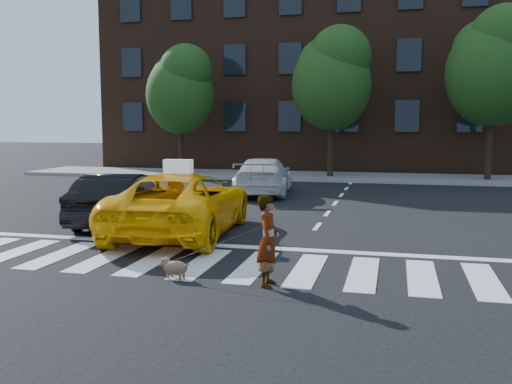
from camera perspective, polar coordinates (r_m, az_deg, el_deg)
ground at (r=10.87m, az=-5.46°, el=-7.17°), size 120.00×120.00×0.00m
crosswalk at (r=10.87m, az=-5.46°, el=-7.13°), size 13.00×2.40×0.01m
stop_line at (r=12.35m, az=-3.01°, el=-5.40°), size 12.00×0.30×0.01m
sidewalk_far at (r=27.79m, az=6.49°, el=1.57°), size 30.00×4.00×0.15m
building at (r=35.29m, az=8.22°, el=12.30°), size 26.00×10.00×12.00m
tree_left at (r=28.96m, az=-7.55°, el=10.41°), size 3.39×3.38×6.50m
tree_mid at (r=27.20m, az=7.63°, el=11.51°), size 3.69×3.69×7.10m
tree_right at (r=27.37m, az=22.70°, el=11.88°), size 4.00×4.00×7.70m
taxi at (r=13.64m, az=-7.41°, el=-1.15°), size 2.84×5.49×1.48m
black_sedan at (r=15.36m, az=-13.52°, el=-0.66°), size 1.93×4.20×1.33m
white_suv at (r=21.17m, az=0.76°, el=1.59°), size 2.46×4.86×1.35m
woman at (r=9.26m, az=1.23°, el=-4.86°), size 0.37×0.56×1.50m
dog at (r=9.88m, az=-8.27°, el=-7.43°), size 0.61×0.34×0.35m
taxi_sign at (r=13.35m, az=-7.78°, el=2.55°), size 0.67×0.33×0.32m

